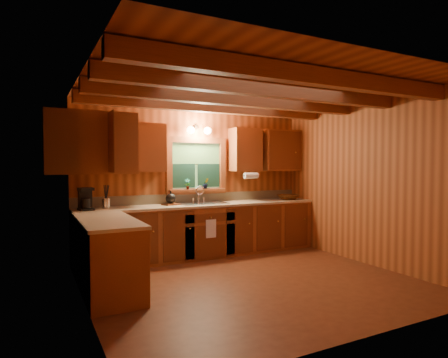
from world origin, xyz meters
name	(u,v)px	position (x,y,z in m)	size (l,w,h in m)	color
room	(251,185)	(0.00, 0.00, 1.30)	(4.20, 4.20, 4.20)	#592A15
ceiling_beams	(252,95)	(0.00, 0.00, 2.49)	(4.20, 2.54, 0.18)	brown
base_cabinets	(182,237)	(-0.49, 1.28, 0.43)	(4.20, 2.22, 0.86)	brown
countertop	(183,208)	(-0.48, 1.29, 0.88)	(4.20, 2.24, 0.04)	tan
backsplash	(196,198)	(0.00, 1.89, 0.98)	(4.20, 0.02, 0.16)	tan
dishwasher_panel	(129,251)	(-1.47, 0.68, 0.43)	(0.02, 0.60, 0.80)	white
upper_cabinets	(175,148)	(-0.56, 1.42, 1.84)	(4.19, 1.77, 0.78)	brown
window	(196,167)	(0.00, 1.87, 1.53)	(1.12, 0.08, 1.00)	brown
window_sill	(198,190)	(0.00, 1.82, 1.12)	(1.06, 0.14, 0.04)	brown
wall_sconce	(199,130)	(0.00, 1.75, 2.16)	(0.45, 0.21, 0.17)	black
paper_towel_roll	(251,176)	(0.92, 1.53, 1.37)	(0.11, 0.11, 0.27)	white
dish_towel	(211,229)	(0.00, 1.26, 0.52)	(0.18, 0.01, 0.30)	white
sink	(203,206)	(0.00, 1.60, 0.86)	(0.82, 0.48, 0.43)	silver
coffee_maker	(85,199)	(-1.90, 1.54, 1.06)	(0.19, 0.24, 0.33)	black
utensil_crock	(106,203)	(-1.60, 1.64, 0.99)	(0.13, 0.13, 0.36)	silver
cutting_board	(171,204)	(-0.55, 1.66, 0.91)	(0.26, 0.19, 0.02)	#5F2B14
teakettle	(171,198)	(-0.55, 1.66, 1.01)	(0.17, 0.17, 0.21)	black
wicker_basket	(288,197)	(1.75, 1.53, 0.95)	(0.39, 0.39, 0.10)	#48230C
potted_plant_left	(188,184)	(-0.20, 1.79, 1.24)	(0.10, 0.07, 0.19)	#5F2B14
potted_plant_right	(206,183)	(0.15, 1.80, 1.24)	(0.11, 0.08, 0.19)	#5F2B14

